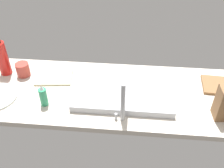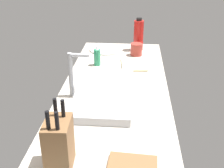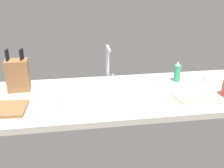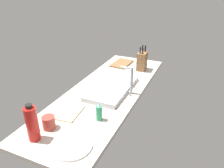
{
  "view_description": "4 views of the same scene",
  "coord_description": "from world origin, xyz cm",
  "px_view_note": "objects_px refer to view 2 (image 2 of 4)",
  "views": [
    {
      "loc": [
        -6.52,
        122.12,
        108.21
      ],
      "look_at": [
        4.83,
        -0.52,
        9.32
      ],
      "focal_mm": 41.75,
      "sensor_mm": 36.0,
      "label": 1
    },
    {
      "loc": [
        -141.95,
        -10.94,
        77.96
      ],
      "look_at": [
        2.04,
        1.09,
        8.89
      ],
      "focal_mm": 46.48,
      "sensor_mm": 36.0,
      "label": 2
    },
    {
      "loc": [
        -25.63,
        -146.61,
        73.72
      ],
      "look_at": [
        -3.02,
        2.68,
        9.3
      ],
      "focal_mm": 43.57,
      "sensor_mm": 36.0,
      "label": 3
    },
    {
      "loc": [
        157.21,
        75.13,
        95.8
      ],
      "look_at": [
        -2.45,
        4.68,
        9.58
      ],
      "focal_mm": 34.92,
      "sensor_mm": 36.0,
      "label": 4
    }
  ],
  "objects_px": {
    "faucet": "(73,72)",
    "water_bottle": "(139,35)",
    "soap_bottle": "(97,57)",
    "knife_block": "(59,144)",
    "dish_towel": "(134,65)",
    "coffee_mug": "(136,49)",
    "dinner_plate": "(106,50)",
    "sink_basin": "(104,93)"
  },
  "relations": [
    {
      "from": "dish_towel",
      "to": "sink_basin",
      "type": "bearing_deg",
      "value": 161.89
    },
    {
      "from": "sink_basin",
      "to": "knife_block",
      "type": "height_order",
      "value": "knife_block"
    },
    {
      "from": "knife_block",
      "to": "dinner_plate",
      "type": "xyz_separation_m",
      "value": [
        1.34,
        -0.03,
        -0.1
      ]
    },
    {
      "from": "knife_block",
      "to": "coffee_mug",
      "type": "height_order",
      "value": "knife_block"
    },
    {
      "from": "faucet",
      "to": "knife_block",
      "type": "distance_m",
      "value": 0.57
    },
    {
      "from": "coffee_mug",
      "to": "water_bottle",
      "type": "bearing_deg",
      "value": -5.91
    },
    {
      "from": "knife_block",
      "to": "coffee_mug",
      "type": "relative_size",
      "value": 2.91
    },
    {
      "from": "dinner_plate",
      "to": "coffee_mug",
      "type": "distance_m",
      "value": 0.26
    },
    {
      "from": "sink_basin",
      "to": "dinner_plate",
      "type": "bearing_deg",
      "value": 5.07
    },
    {
      "from": "soap_bottle",
      "to": "water_bottle",
      "type": "relative_size",
      "value": 0.55
    },
    {
      "from": "soap_bottle",
      "to": "coffee_mug",
      "type": "relative_size",
      "value": 1.54
    },
    {
      "from": "sink_basin",
      "to": "coffee_mug",
      "type": "distance_m",
      "value": 0.7
    },
    {
      "from": "dish_towel",
      "to": "soap_bottle",
      "type": "bearing_deg",
      "value": 92.92
    },
    {
      "from": "faucet",
      "to": "sink_basin",
      "type": "bearing_deg",
      "value": -88.69
    },
    {
      "from": "faucet",
      "to": "dish_towel",
      "type": "bearing_deg",
      "value": -34.23
    },
    {
      "from": "sink_basin",
      "to": "knife_block",
      "type": "bearing_deg",
      "value": 169.86
    },
    {
      "from": "soap_bottle",
      "to": "water_bottle",
      "type": "bearing_deg",
      "value": -38.69
    },
    {
      "from": "faucet",
      "to": "dinner_plate",
      "type": "height_order",
      "value": "faucet"
    },
    {
      "from": "faucet",
      "to": "knife_block",
      "type": "relative_size",
      "value": 0.93
    },
    {
      "from": "faucet",
      "to": "dinner_plate",
      "type": "bearing_deg",
      "value": -7.33
    },
    {
      "from": "knife_block",
      "to": "dish_towel",
      "type": "xyz_separation_m",
      "value": [
        1.04,
        -0.25,
        -0.1
      ]
    },
    {
      "from": "faucet",
      "to": "coffee_mug",
      "type": "relative_size",
      "value": 2.72
    },
    {
      "from": "faucet",
      "to": "dish_towel",
      "type": "height_order",
      "value": "faucet"
    },
    {
      "from": "knife_block",
      "to": "sink_basin",
      "type": "bearing_deg",
      "value": -12.98
    },
    {
      "from": "faucet",
      "to": "soap_bottle",
      "type": "xyz_separation_m",
      "value": [
        0.46,
        -0.07,
        -0.08
      ]
    },
    {
      "from": "faucet",
      "to": "soap_bottle",
      "type": "relative_size",
      "value": 1.76
    },
    {
      "from": "sink_basin",
      "to": "water_bottle",
      "type": "height_order",
      "value": "water_bottle"
    },
    {
      "from": "knife_block",
      "to": "dinner_plate",
      "type": "distance_m",
      "value": 1.34
    },
    {
      "from": "faucet",
      "to": "coffee_mug",
      "type": "height_order",
      "value": "faucet"
    },
    {
      "from": "faucet",
      "to": "water_bottle",
      "type": "bearing_deg",
      "value": -23.39
    },
    {
      "from": "knife_block",
      "to": "soap_bottle",
      "type": "bearing_deg",
      "value": -3.07
    },
    {
      "from": "sink_basin",
      "to": "soap_bottle",
      "type": "distance_m",
      "value": 0.47
    },
    {
      "from": "faucet",
      "to": "soap_bottle",
      "type": "bearing_deg",
      "value": -8.63
    },
    {
      "from": "faucet",
      "to": "water_bottle",
      "type": "height_order",
      "value": "water_bottle"
    },
    {
      "from": "knife_block",
      "to": "dish_towel",
      "type": "bearing_deg",
      "value": -16.63
    },
    {
      "from": "knife_block",
      "to": "dinner_plate",
      "type": "relative_size",
      "value": 1.02
    },
    {
      "from": "water_bottle",
      "to": "dinner_plate",
      "type": "bearing_deg",
      "value": 97.92
    },
    {
      "from": "dinner_plate",
      "to": "coffee_mug",
      "type": "height_order",
      "value": "coffee_mug"
    },
    {
      "from": "dish_towel",
      "to": "coffee_mug",
      "type": "xyz_separation_m",
      "value": [
        0.21,
        -0.02,
        0.04
      ]
    },
    {
      "from": "knife_block",
      "to": "dish_towel",
      "type": "height_order",
      "value": "knife_block"
    },
    {
      "from": "dinner_plate",
      "to": "water_bottle",
      "type": "bearing_deg",
      "value": -82.08
    },
    {
      "from": "soap_bottle",
      "to": "dinner_plate",
      "type": "bearing_deg",
      "value": -5.43
    }
  ]
}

